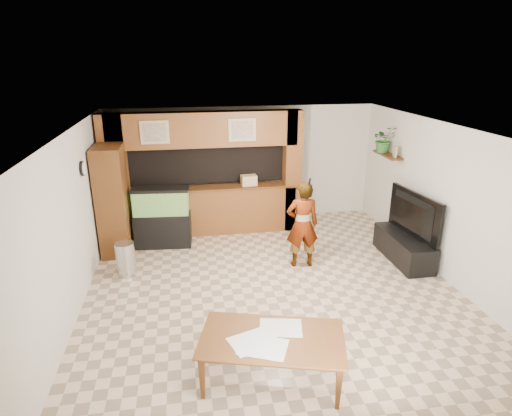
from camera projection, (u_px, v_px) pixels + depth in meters
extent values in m
plane|color=#D2B192|center=(271.00, 286.00, 7.17)|extent=(6.50, 6.50, 0.00)
plane|color=white|center=(273.00, 131.00, 6.30)|extent=(6.50, 6.50, 0.00)
plane|color=beige|center=(243.00, 164.00, 9.75)|extent=(6.00, 0.00, 6.00)
plane|color=beige|center=(72.00, 225.00, 6.26)|extent=(0.00, 6.50, 6.50)
plane|color=beige|center=(446.00, 203.00, 7.21)|extent=(0.00, 6.50, 6.50)
cube|color=brown|center=(207.00, 211.00, 9.14)|extent=(3.80, 0.35, 1.00)
cube|color=#5B3315|center=(206.00, 188.00, 8.96)|extent=(3.80, 0.43, 0.04)
cube|color=brown|center=(204.00, 129.00, 8.55)|extent=(3.80, 0.35, 0.70)
cube|color=brown|center=(116.00, 179.00, 8.58)|extent=(0.50, 0.35, 2.60)
cube|color=brown|center=(292.00, 171.00, 9.16)|extent=(0.35, 0.35, 2.60)
cube|color=black|center=(204.00, 162.00, 9.33)|extent=(4.20, 0.45, 0.85)
cube|color=tan|center=(155.00, 132.00, 8.21)|extent=(0.55, 0.03, 0.45)
cube|color=tan|center=(155.00, 132.00, 8.20)|extent=(0.43, 0.01, 0.35)
cube|color=tan|center=(242.00, 130.00, 8.48)|extent=(0.55, 0.03, 0.45)
cube|color=tan|center=(242.00, 130.00, 8.47)|extent=(0.43, 0.01, 0.35)
cylinder|color=black|center=(82.00, 168.00, 6.99)|extent=(0.04, 0.25, 0.25)
cylinder|color=white|center=(84.00, 168.00, 6.99)|extent=(0.01, 0.21, 0.21)
cube|color=#5B3315|center=(388.00, 155.00, 8.86)|extent=(0.25, 0.90, 0.04)
cube|color=#5B3315|center=(113.00, 201.00, 8.11)|extent=(0.52, 0.86, 2.09)
cylinder|color=#B2B2B7|center=(126.00, 259.00, 7.43)|extent=(0.33, 0.33, 0.61)
cube|color=black|center=(163.00, 230.00, 8.58)|extent=(1.10, 0.41, 0.69)
cube|color=#35853E|center=(161.00, 202.00, 8.38)|extent=(1.06, 0.39, 0.48)
cube|color=black|center=(160.00, 189.00, 8.29)|extent=(1.10, 0.41, 0.06)
cube|color=black|center=(404.00, 248.00, 8.02)|extent=(0.54, 1.46, 0.49)
imported|color=black|center=(408.00, 215.00, 7.80)|extent=(0.36, 1.44, 0.82)
cube|color=tan|center=(395.00, 152.00, 8.54)|extent=(0.06, 0.17, 0.22)
imported|color=#285D25|center=(384.00, 139.00, 8.92)|extent=(0.51, 0.45, 0.55)
imported|color=#977253|center=(302.00, 225.00, 7.62)|extent=(0.61, 0.43, 1.60)
cylinder|color=black|center=(310.00, 181.00, 7.19)|extent=(0.03, 0.10, 0.15)
imported|color=#5B3315|center=(272.00, 360.00, 4.98)|extent=(1.84, 1.34, 0.58)
cube|color=silver|center=(253.00, 341.00, 4.85)|extent=(0.62, 0.53, 0.01)
cube|color=silver|center=(263.00, 347.00, 4.75)|extent=(0.64, 0.56, 0.01)
cube|color=silver|center=(281.00, 328.00, 5.09)|extent=(0.56, 0.46, 0.01)
cube|color=tan|center=(249.00, 180.00, 9.06)|extent=(0.34, 0.24, 0.22)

